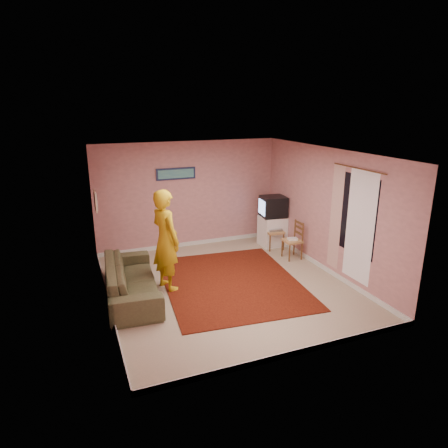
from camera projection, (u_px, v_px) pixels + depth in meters
name	position (u px, v px, depth m)	size (l,w,h in m)	color
ground	(226.00, 285.00, 7.87)	(5.00, 5.00, 0.00)	tan
wall_back	(188.00, 195.00, 9.72)	(4.50, 0.02, 2.60)	tan
wall_front	(297.00, 272.00, 5.27)	(4.50, 0.02, 2.60)	tan
wall_left	(103.00, 236.00, 6.70)	(0.02, 5.00, 2.60)	tan
wall_right	(327.00, 211.00, 8.29)	(0.02, 5.00, 2.60)	tan
ceiling	(227.00, 153.00, 7.12)	(4.50, 5.00, 0.02)	white
baseboard_back	(190.00, 244.00, 10.07)	(4.50, 0.02, 0.10)	silver
baseboard_front	(292.00, 354.00, 5.64)	(4.50, 0.02, 0.10)	silver
baseboard_left	(109.00, 303.00, 7.07)	(0.02, 5.00, 0.10)	silver
baseboard_right	(322.00, 267.00, 8.64)	(0.02, 5.00, 0.10)	silver
window	(356.00, 215.00, 7.44)	(0.01, 1.10, 1.50)	black
curtain_sheer	(360.00, 227.00, 7.36)	(0.01, 0.75, 2.10)	white
curtain_floral	(336.00, 218.00, 7.98)	(0.01, 0.35, 2.10)	beige
curtain_rod	(359.00, 168.00, 7.17)	(0.02, 0.02, 1.40)	brown
picture_back	(176.00, 174.00, 9.43)	(0.95, 0.04, 0.28)	#161D3C
picture_left	(96.00, 201.00, 8.07)	(0.04, 0.38, 0.42)	tan
area_rug	(231.00, 282.00, 8.00)	(2.60, 3.25, 0.02)	#320B05
tv_cabinet	(272.00, 231.00, 10.02)	(0.59, 0.54, 0.75)	white
crt_tv	(273.00, 207.00, 9.83)	(0.65, 0.59, 0.51)	black
chair_a	(275.00, 227.00, 9.72)	(0.45, 0.43, 0.49)	tan
dvd_player	(275.00, 230.00, 9.74)	(0.33, 0.23, 0.06)	#A0A1A5
blue_throw	(271.00, 218.00, 9.84)	(0.36, 0.04, 0.38)	#8BB7E3
chair_b	(293.00, 236.00, 9.12)	(0.38, 0.40, 0.47)	tan
game_console	(292.00, 239.00, 9.13)	(0.22, 0.16, 0.04)	white
sofa	(131.00, 280.00, 7.34)	(2.27, 0.89, 0.66)	brown
person	(166.00, 240.00, 7.50)	(0.71, 0.47, 1.95)	gold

